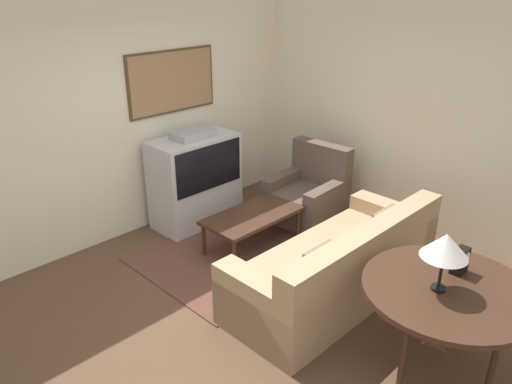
# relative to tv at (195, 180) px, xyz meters

# --- Properties ---
(ground_plane) EXTENTS (12.00, 12.00, 0.00)m
(ground_plane) POSITION_rel_tv_xyz_m (-0.78, -1.73, -0.57)
(ground_plane) COLOR brown
(wall_back) EXTENTS (12.00, 0.10, 2.70)m
(wall_back) POSITION_rel_tv_xyz_m (-0.77, 0.40, 0.79)
(wall_back) COLOR beige
(wall_back) RESTS_ON ground_plane
(wall_right) EXTENTS (0.06, 12.00, 2.70)m
(wall_right) POSITION_rel_tv_xyz_m (1.85, -1.73, 0.78)
(wall_right) COLOR beige
(wall_right) RESTS_ON ground_plane
(area_rug) EXTENTS (2.26, 1.65, 0.01)m
(area_rug) POSITION_rel_tv_xyz_m (-0.08, -0.94, -0.56)
(area_rug) COLOR brown
(area_rug) RESTS_ON ground_plane
(tv) EXTENTS (1.08, 0.57, 1.20)m
(tv) POSITION_rel_tv_xyz_m (0.00, 0.00, 0.00)
(tv) COLOR #B7B7BC
(tv) RESTS_ON ground_plane
(couch) EXTENTS (2.28, 0.94, 0.85)m
(couch) POSITION_rel_tv_xyz_m (-0.05, -2.22, -0.26)
(couch) COLOR tan
(couch) RESTS_ON ground_plane
(armchair) EXTENTS (0.87, 0.87, 0.95)m
(armchair) POSITION_rel_tv_xyz_m (1.06, -0.93, -0.27)
(armchair) COLOR brown
(armchair) RESTS_ON ground_plane
(coffee_table) EXTENTS (1.12, 0.60, 0.43)m
(coffee_table) POSITION_rel_tv_xyz_m (0.03, -0.97, -0.18)
(coffee_table) COLOR #3D2619
(coffee_table) RESTS_ON ground_plane
(console_table) EXTENTS (1.29, 1.29, 0.74)m
(console_table) POSITION_rel_tv_xyz_m (-0.25, -3.37, 0.11)
(console_table) COLOR #3D2619
(console_table) RESTS_ON ground_plane
(table_lamp) EXTENTS (0.35, 0.35, 0.47)m
(table_lamp) POSITION_rel_tv_xyz_m (-0.33, -3.32, 0.54)
(table_lamp) COLOR black
(table_lamp) RESTS_ON console_table
(mantel_clock) EXTENTS (0.15, 0.10, 0.21)m
(mantel_clock) POSITION_rel_tv_xyz_m (0.01, -3.32, 0.28)
(mantel_clock) COLOR black
(mantel_clock) RESTS_ON console_table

